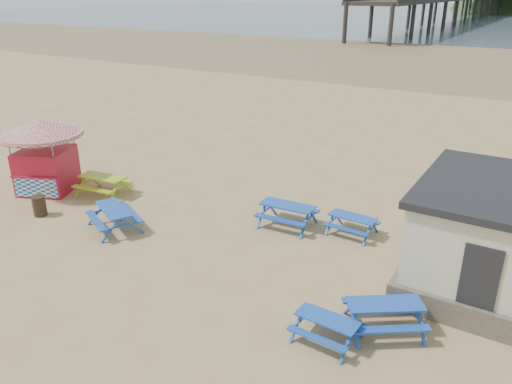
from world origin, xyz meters
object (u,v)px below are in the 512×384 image
Objects in this scene: picnic_table_blue_b at (352,225)px; litter_bin at (39,206)px; picnic_table_yellow at (103,186)px; ice_cream_kiosk at (43,147)px.

picnic_table_blue_b is 11.90m from litter_bin.
picnic_table_blue_b is 2.18× the size of litter_bin.
litter_bin is (-0.52, -2.75, -0.02)m from picnic_table_yellow.
picnic_table_yellow is at bearing -166.05° from picnic_table_blue_b.
picnic_table_blue_b is at bearing -11.95° from ice_cream_kiosk.
litter_bin is at bearing -153.43° from picnic_table_blue_b.
picnic_table_yellow is 2.77× the size of litter_bin.
ice_cream_kiosk is at bearing -168.15° from picnic_table_yellow.
picnic_table_yellow is 0.47× the size of ice_cream_kiosk.
ice_cream_kiosk is (-2.43, -0.86, 1.56)m from picnic_table_yellow.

